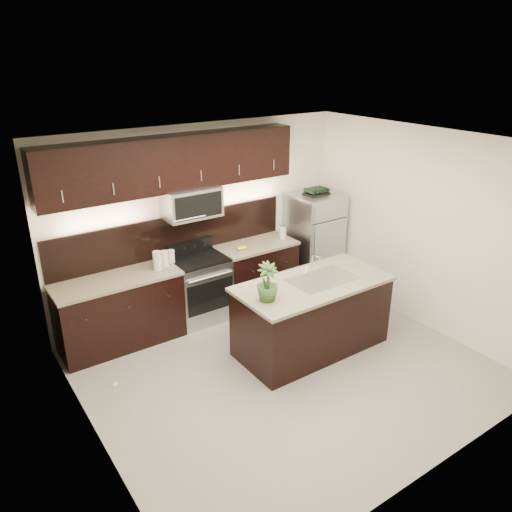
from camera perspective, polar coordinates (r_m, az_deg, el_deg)
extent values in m
plane|color=gray|center=(6.22, 3.48, -12.75)|extent=(4.50, 4.50, 0.00)
cube|color=silver|center=(7.12, -6.19, 4.08)|extent=(4.50, 0.02, 2.70)
cube|color=silver|center=(4.35, 20.51, -10.01)|extent=(4.50, 0.02, 2.70)
cube|color=silver|center=(4.64, -18.84, -7.59)|extent=(0.02, 4.00, 2.70)
cube|color=silver|center=(7.08, 18.31, 2.94)|extent=(0.02, 4.00, 2.70)
cube|color=white|center=(5.15, 4.19, 12.57)|extent=(4.50, 4.00, 0.02)
cube|color=silver|center=(4.19, -14.65, -16.30)|extent=(0.04, 0.80, 2.02)
sphere|color=silver|center=(4.45, -15.78, -14.02)|extent=(0.06, 0.06, 0.06)
cube|color=black|center=(5.18, -21.52, -1.07)|extent=(0.01, 0.32, 0.46)
cube|color=white|center=(5.18, -21.49, -1.06)|extent=(0.00, 0.24, 0.36)
cube|color=black|center=(6.70, -15.29, -6.25)|extent=(1.57, 0.62, 0.90)
cube|color=black|center=(7.54, -0.04, -2.04)|extent=(1.16, 0.62, 0.90)
cube|color=#B2B2B7|center=(7.10, -6.46, -3.86)|extent=(0.76, 0.62, 0.90)
cube|color=black|center=(6.90, -6.62, -0.40)|extent=(0.76, 0.60, 0.03)
cube|color=tan|center=(6.49, -15.70, -2.61)|extent=(1.59, 0.65, 0.04)
cube|color=tan|center=(7.36, -0.04, 1.29)|extent=(1.18, 0.65, 0.04)
cube|color=black|center=(6.96, -9.37, 2.33)|extent=(3.49, 0.02, 0.56)
cube|color=#B2B2B7|center=(6.73, -7.37, 6.07)|extent=(0.76, 0.40, 0.40)
cube|color=black|center=(6.54, -9.37, 10.45)|extent=(3.49, 0.33, 0.70)
cube|color=black|center=(6.41, 6.38, -6.94)|extent=(1.90, 0.90, 0.90)
cube|color=tan|center=(6.19, 6.56, -3.15)|extent=(1.96, 0.96, 0.04)
cube|color=silver|center=(6.27, 7.62, -2.59)|extent=(0.84, 0.50, 0.01)
cylinder|color=silver|center=(6.36, 6.42, -1.01)|extent=(0.03, 0.03, 0.24)
cylinder|color=silver|center=(6.26, 6.89, 0.04)|extent=(0.02, 0.14, 0.02)
cylinder|color=silver|center=(6.23, 7.29, -0.58)|extent=(0.02, 0.02, 0.10)
cube|color=#B2B2B7|center=(8.00, 6.66, 1.72)|extent=(0.74, 0.67, 1.53)
cube|color=black|center=(7.76, 6.92, 7.11)|extent=(0.38, 0.23, 0.03)
cylinder|color=black|center=(7.65, 6.11, 7.30)|extent=(0.06, 0.22, 0.06)
cylinder|color=black|center=(7.70, 6.52, 7.37)|extent=(0.06, 0.22, 0.06)
cylinder|color=black|center=(7.75, 6.93, 7.44)|extent=(0.06, 0.22, 0.06)
cylinder|color=black|center=(7.79, 7.34, 7.51)|extent=(0.06, 0.22, 0.06)
cylinder|color=black|center=(7.84, 7.73, 7.58)|extent=(0.06, 0.22, 0.06)
imported|color=#2D4E1F|center=(5.62, 1.31, -3.01)|extent=(0.27, 0.27, 0.45)
cylinder|color=silver|center=(6.56, -11.19, -0.51)|extent=(0.11, 0.11, 0.25)
cylinder|color=silver|center=(6.66, -10.42, -0.29)|extent=(0.10, 0.10, 0.21)
cylinder|color=silver|center=(6.76, -9.68, -0.03)|extent=(0.09, 0.09, 0.18)
cylinder|color=silver|center=(7.53, 3.06, 2.74)|extent=(0.10, 0.10, 0.20)
cylinder|color=silver|center=(7.50, 3.08, 3.53)|extent=(0.10, 0.10, 0.02)
cylinder|color=silver|center=(7.48, 3.09, 3.89)|extent=(0.01, 0.01, 0.08)
ellipsoid|color=yellow|center=(7.10, -1.97, 0.86)|extent=(0.17, 0.14, 0.05)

